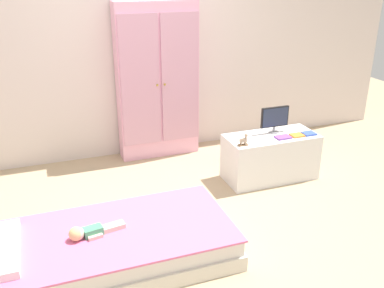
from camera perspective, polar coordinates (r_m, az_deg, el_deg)
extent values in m
cube|color=tan|center=(3.65, -1.77, -10.29)|extent=(10.00, 10.00, 0.02)
cube|color=silver|center=(4.63, -8.34, 14.66)|extent=(6.40, 0.05, 2.70)
cube|color=silver|center=(3.22, -11.26, -14.29)|extent=(1.81, 0.85, 0.12)
cube|color=silver|center=(3.16, -11.42, -12.58)|extent=(1.77, 0.81, 0.12)
cube|color=pink|center=(3.12, -11.52, -11.57)|extent=(1.80, 0.84, 0.02)
cube|color=#4CA375|center=(3.10, -12.93, -11.15)|extent=(0.14, 0.10, 0.06)
cube|color=beige|center=(3.15, -10.47, -10.53)|extent=(0.16, 0.06, 0.04)
cube|color=beige|center=(3.12, -10.24, -10.86)|extent=(0.16, 0.06, 0.04)
cube|color=beige|center=(3.15, -13.20, -10.92)|extent=(0.10, 0.04, 0.03)
cube|color=beige|center=(3.06, -12.59, -11.91)|extent=(0.10, 0.04, 0.03)
sphere|color=beige|center=(3.07, -14.86, -11.37)|extent=(0.09, 0.09, 0.09)
sphere|color=#E0C67F|center=(3.06, -15.07, -11.39)|extent=(0.10, 0.10, 0.10)
cube|color=#EFADCC|center=(4.64, -4.59, 8.21)|extent=(0.86, 0.22, 1.65)
cube|color=#D298B3|center=(4.46, -6.86, 8.09)|extent=(0.40, 0.02, 1.35)
cube|color=#D298B3|center=(4.58, -1.58, 8.61)|extent=(0.40, 0.02, 1.35)
sphere|color=gold|center=(4.50, -4.59, 7.75)|extent=(0.02, 0.02, 0.02)
sphere|color=gold|center=(4.52, -3.61, 7.84)|extent=(0.02, 0.02, 0.02)
cube|color=white|center=(4.31, 10.27, -1.68)|extent=(0.90, 0.41, 0.45)
cylinder|color=#99999E|center=(4.31, 10.72, 1.59)|extent=(0.10, 0.10, 0.01)
cylinder|color=#99999E|center=(4.30, 10.75, 1.97)|extent=(0.02, 0.02, 0.05)
cube|color=black|center=(4.26, 10.87, 3.54)|extent=(0.29, 0.02, 0.20)
cube|color=#28334C|center=(4.25, 10.96, 3.48)|extent=(0.27, 0.01, 0.18)
cube|color=#8E6642|center=(3.96, 6.65, -0.04)|extent=(0.09, 0.01, 0.01)
cube|color=#8E6642|center=(3.94, 6.83, -0.19)|extent=(0.09, 0.01, 0.01)
cube|color=tan|center=(3.93, 6.77, 0.50)|extent=(0.06, 0.03, 0.04)
cylinder|color=tan|center=(3.96, 6.97, 0.20)|extent=(0.01, 0.01, 0.02)
cylinder|color=tan|center=(3.95, 7.10, 0.10)|extent=(0.01, 0.01, 0.02)
cylinder|color=tan|center=(3.94, 6.40, 0.12)|extent=(0.01, 0.01, 0.02)
cylinder|color=tan|center=(3.93, 6.52, 0.02)|extent=(0.01, 0.01, 0.02)
cylinder|color=tan|center=(3.94, 7.14, 0.91)|extent=(0.02, 0.02, 0.02)
sphere|color=tan|center=(3.93, 7.15, 1.18)|extent=(0.03, 0.03, 0.03)
cube|color=#8E51B2|center=(4.18, 11.91, 0.88)|extent=(0.14, 0.10, 0.02)
cube|color=orange|center=(4.26, 13.69, 1.13)|extent=(0.12, 0.10, 0.01)
cube|color=blue|center=(4.34, 15.18, 1.35)|extent=(0.12, 0.11, 0.02)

